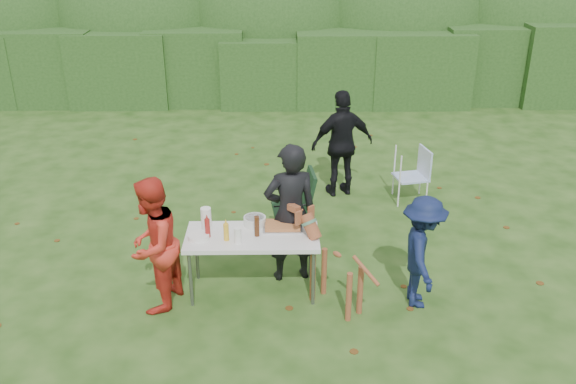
{
  "coord_description": "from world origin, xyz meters",
  "views": [
    {
      "loc": [
        0.18,
        -5.96,
        4.01
      ],
      "look_at": [
        0.29,
        0.66,
        1.0
      ],
      "focal_mm": 38.0,
      "sensor_mm": 36.0,
      "label": 1
    }
  ],
  "objects_px": {
    "ketchup_bottle": "(207,228)",
    "paper_towel_roll": "(206,219)",
    "child": "(422,252)",
    "person_red_jacket": "(153,245)",
    "beer_bottle": "(257,226)",
    "person_cook": "(290,213)",
    "camping_chair": "(292,205)",
    "lawn_chair": "(411,175)",
    "dog": "(337,267)",
    "person_black_puffy": "(342,144)",
    "mustard_bottle": "(226,232)",
    "folding_table": "(252,239)"
  },
  "relations": [
    {
      "from": "dog",
      "to": "mustard_bottle",
      "type": "xyz_separation_m",
      "value": [
        -1.21,
        0.21,
        0.33
      ]
    },
    {
      "from": "dog",
      "to": "paper_towel_roll",
      "type": "distance_m",
      "value": 1.58
    },
    {
      "from": "person_cook",
      "to": "camping_chair",
      "type": "bearing_deg",
      "value": -105.13
    },
    {
      "from": "person_cook",
      "to": "person_black_puffy",
      "type": "relative_size",
      "value": 1.03
    },
    {
      "from": "dog",
      "to": "paper_towel_roll",
      "type": "relative_size",
      "value": 4.12
    },
    {
      "from": "lawn_chair",
      "to": "paper_towel_roll",
      "type": "distance_m",
      "value": 3.68
    },
    {
      "from": "folding_table",
      "to": "person_black_puffy",
      "type": "xyz_separation_m",
      "value": [
        1.28,
        2.73,
        0.15
      ]
    },
    {
      "from": "folding_table",
      "to": "person_cook",
      "type": "distance_m",
      "value": 0.56
    },
    {
      "from": "beer_bottle",
      "to": "paper_towel_roll",
      "type": "height_order",
      "value": "paper_towel_roll"
    },
    {
      "from": "person_cook",
      "to": "dog",
      "type": "height_order",
      "value": "person_cook"
    },
    {
      "from": "child",
      "to": "person_black_puffy",
      "type": "bearing_deg",
      "value": 14.47
    },
    {
      "from": "person_cook",
      "to": "ketchup_bottle",
      "type": "xyz_separation_m",
      "value": [
        -0.93,
        -0.34,
        -0.01
      ]
    },
    {
      "from": "folding_table",
      "to": "dog",
      "type": "height_order",
      "value": "dog"
    },
    {
      "from": "person_black_puffy",
      "to": "mustard_bottle",
      "type": "xyz_separation_m",
      "value": [
        -1.56,
        -2.84,
        0.01
      ]
    },
    {
      "from": "person_cook",
      "to": "camping_chair",
      "type": "distance_m",
      "value": 1.08
    },
    {
      "from": "person_red_jacket",
      "to": "ketchup_bottle",
      "type": "height_order",
      "value": "person_red_jacket"
    },
    {
      "from": "person_cook",
      "to": "mustard_bottle",
      "type": "distance_m",
      "value": 0.83
    },
    {
      "from": "lawn_chair",
      "to": "mustard_bottle",
      "type": "distance_m",
      "value": 3.67
    },
    {
      "from": "person_black_puffy",
      "to": "dog",
      "type": "distance_m",
      "value": 3.09
    },
    {
      "from": "person_cook",
      "to": "child",
      "type": "xyz_separation_m",
      "value": [
        1.43,
        -0.57,
        -0.2
      ]
    },
    {
      "from": "ketchup_bottle",
      "to": "person_red_jacket",
      "type": "bearing_deg",
      "value": -157.38
    },
    {
      "from": "child",
      "to": "paper_towel_roll",
      "type": "relative_size",
      "value": 5.03
    },
    {
      "from": "lawn_chair",
      "to": "camping_chair",
      "type": "bearing_deg",
      "value": 20.14
    },
    {
      "from": "child",
      "to": "paper_towel_roll",
      "type": "distance_m",
      "value": 2.44
    },
    {
      "from": "child",
      "to": "ketchup_bottle",
      "type": "height_order",
      "value": "child"
    },
    {
      "from": "person_red_jacket",
      "to": "beer_bottle",
      "type": "bearing_deg",
      "value": 118.28
    },
    {
      "from": "dog",
      "to": "person_black_puffy",
      "type": "bearing_deg",
      "value": -49.64
    },
    {
      "from": "folding_table",
      "to": "dog",
      "type": "bearing_deg",
      "value": -19.2
    },
    {
      "from": "lawn_chair",
      "to": "mustard_bottle",
      "type": "relative_size",
      "value": 4.2
    },
    {
      "from": "person_red_jacket",
      "to": "lawn_chair",
      "type": "height_order",
      "value": "person_red_jacket"
    },
    {
      "from": "folding_table",
      "to": "person_red_jacket",
      "type": "distance_m",
      "value": 1.1
    },
    {
      "from": "beer_bottle",
      "to": "paper_towel_roll",
      "type": "bearing_deg",
      "value": 162.86
    },
    {
      "from": "person_black_puffy",
      "to": "lawn_chair",
      "type": "bearing_deg",
      "value": 150.4
    },
    {
      "from": "folding_table",
      "to": "person_black_puffy",
      "type": "distance_m",
      "value": 3.02
    },
    {
      "from": "ketchup_bottle",
      "to": "beer_bottle",
      "type": "distance_m",
      "value": 0.55
    },
    {
      "from": "ketchup_bottle",
      "to": "paper_towel_roll",
      "type": "bearing_deg",
      "value": 99.83
    },
    {
      "from": "person_black_puffy",
      "to": "lawn_chair",
      "type": "distance_m",
      "value": 1.14
    },
    {
      "from": "person_cook",
      "to": "paper_towel_roll",
      "type": "xyz_separation_m",
      "value": [
        -0.96,
        -0.14,
        0.01
      ]
    },
    {
      "from": "folding_table",
      "to": "mustard_bottle",
      "type": "xyz_separation_m",
      "value": [
        -0.28,
        -0.11,
        0.15
      ]
    },
    {
      "from": "paper_towel_roll",
      "to": "camping_chair",
      "type": "bearing_deg",
      "value": 48.87
    },
    {
      "from": "person_black_puffy",
      "to": "paper_towel_roll",
      "type": "height_order",
      "value": "person_black_puffy"
    },
    {
      "from": "lawn_chair",
      "to": "beer_bottle",
      "type": "relative_size",
      "value": 3.5
    },
    {
      "from": "camping_chair",
      "to": "beer_bottle",
      "type": "bearing_deg",
      "value": 66.35
    },
    {
      "from": "child",
      "to": "mustard_bottle",
      "type": "xyz_separation_m",
      "value": [
        -2.14,
        0.16,
        0.19
      ]
    },
    {
      "from": "mustard_bottle",
      "to": "ketchup_bottle",
      "type": "relative_size",
      "value": 0.91
    },
    {
      "from": "child",
      "to": "camping_chair",
      "type": "relative_size",
      "value": 1.36
    },
    {
      "from": "folding_table",
      "to": "child",
      "type": "distance_m",
      "value": 1.89
    },
    {
      "from": "child",
      "to": "camping_chair",
      "type": "xyz_separation_m",
      "value": [
        -1.38,
        1.58,
        -0.17
      ]
    },
    {
      "from": "camping_chair",
      "to": "folding_table",
      "type": "bearing_deg",
      "value": 63.93
    },
    {
      "from": "mustard_bottle",
      "to": "beer_bottle",
      "type": "bearing_deg",
      "value": 15.67
    }
  ]
}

